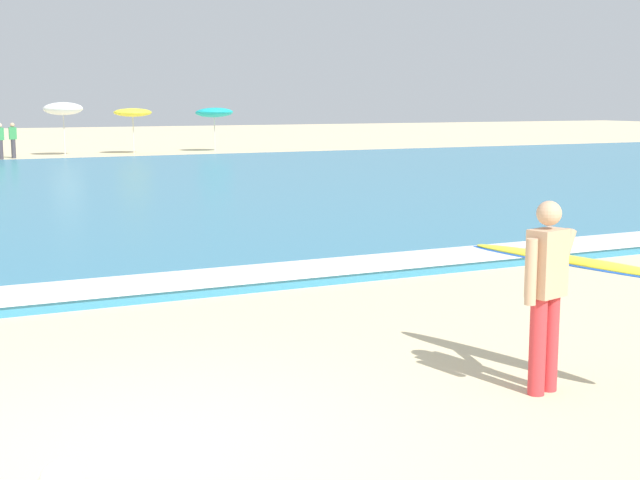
% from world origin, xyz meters
% --- Properties ---
extents(ground_plane, '(160.00, 160.00, 0.00)m').
position_xyz_m(ground_plane, '(0.00, 0.00, 0.00)').
color(ground_plane, beige).
extents(surf_foam, '(120.00, 1.28, 0.01)m').
position_xyz_m(surf_foam, '(0.00, 5.37, 0.15)').
color(surf_foam, white).
rests_on(surf_foam, sea).
extents(surfer_with_board, '(1.20, 2.46, 1.73)m').
position_xyz_m(surfer_with_board, '(3.68, -0.19, 1.02)').
color(surfer_with_board, red).
rests_on(surfer_with_board, ground).
extents(beach_umbrella_4, '(1.80, 1.82, 2.50)m').
position_xyz_m(beach_umbrella_4, '(5.92, 36.56, 2.17)').
color(beach_umbrella_4, beige).
rests_on(beach_umbrella_4, ground).
extents(beach_umbrella_5, '(1.81, 1.81, 2.19)m').
position_xyz_m(beach_umbrella_5, '(9.18, 36.58, 1.98)').
color(beach_umbrella_5, beige).
rests_on(beach_umbrella_5, ground).
extents(beach_umbrella_6, '(1.89, 1.91, 2.24)m').
position_xyz_m(beach_umbrella_6, '(13.37, 36.79, 1.95)').
color(beach_umbrella_6, beige).
rests_on(beach_umbrella_6, ground).
extents(beachgoer_near_row_left, '(0.32, 0.20, 1.58)m').
position_xyz_m(beachgoer_near_row_left, '(2.93, 35.14, 0.84)').
color(beachgoer_near_row_left, '#383842').
rests_on(beachgoer_near_row_left, ground).
extents(beachgoer_near_row_mid, '(0.32, 0.20, 1.58)m').
position_xyz_m(beachgoer_near_row_mid, '(3.53, 35.69, 0.84)').
color(beachgoer_near_row_mid, '#383842').
rests_on(beachgoer_near_row_mid, ground).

